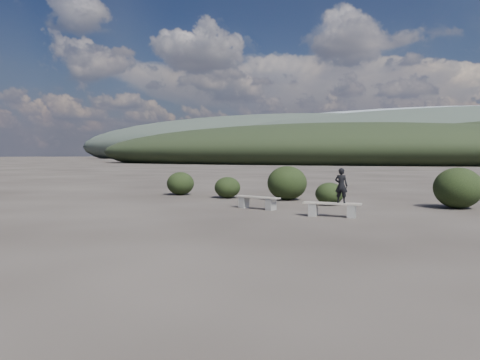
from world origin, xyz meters
The scene contains 10 objects.
ground centered at (0.00, 0.00, 0.00)m, with size 1200.00×1200.00×0.00m, color #29231F.
bench_left centered at (-1.28, 5.90, 0.25)m, with size 1.71×0.71×0.42m.
bench_right centered at (1.51, 4.98, 0.25)m, with size 1.70×0.52×0.42m.
seated_person centered at (1.76, 5.01, 0.93)m, with size 0.37×0.24×1.02m, color black.
shrub_a centered at (-4.02, 9.09, 0.45)m, with size 1.09×1.09×0.89m, color black.
shrub_b centered at (-1.46, 9.36, 0.69)m, with size 1.60×1.60×1.37m, color black.
shrub_c centered at (0.59, 8.19, 0.41)m, with size 1.02×1.02×0.82m, color black.
shrub_d centered at (4.80, 8.98, 0.70)m, with size 1.59×1.59×1.39m, color black.
shrub_f centered at (-6.67, 9.57, 0.52)m, with size 1.23×1.23×1.04m, color black.
mountain_ridges centered at (-7.48, 339.06, 10.84)m, with size 500.00×400.00×56.00m.
Camera 1 is at (4.91, -8.45, 1.79)m, focal length 35.00 mm.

